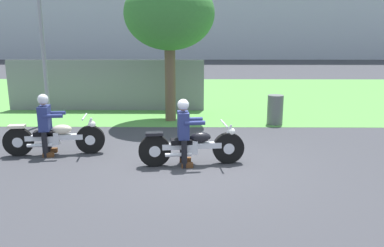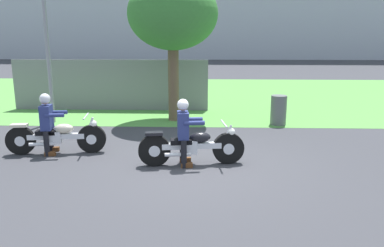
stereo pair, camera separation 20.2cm
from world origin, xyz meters
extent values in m
plane|color=#38383D|center=(0.00, 0.00, 0.00)|extent=(120.00, 120.00, 0.00)
cube|color=#549342|center=(0.00, 9.39, 0.00)|extent=(60.00, 12.00, 0.01)
cylinder|color=black|center=(0.76, 0.16, 0.34)|extent=(0.68, 0.21, 0.67)
cylinder|color=silver|center=(0.76, 0.16, 0.34)|extent=(0.25, 0.17, 0.24)
cylinder|color=black|center=(-0.79, -0.05, 0.34)|extent=(0.68, 0.21, 0.67)
cylinder|color=silver|center=(-0.79, -0.05, 0.34)|extent=(0.25, 0.17, 0.24)
cube|color=silver|center=(-0.01, 0.06, 0.42)|extent=(1.26, 0.30, 0.12)
cube|color=silver|center=(-0.06, 0.05, 0.40)|extent=(0.35, 0.28, 0.28)
ellipsoid|color=black|center=(0.16, 0.08, 0.60)|extent=(0.47, 0.30, 0.22)
cube|color=black|center=(-0.23, 0.03, 0.52)|extent=(0.47, 0.30, 0.10)
cube|color=black|center=(-0.79, -0.05, 0.70)|extent=(0.38, 0.25, 0.06)
cylinder|color=silver|center=(0.71, 0.15, 0.59)|extent=(0.26, 0.08, 0.53)
cylinder|color=silver|center=(0.66, 0.15, 0.88)|extent=(0.12, 0.66, 0.04)
sphere|color=white|center=(0.82, 0.17, 0.70)|extent=(0.16, 0.16, 0.16)
cylinder|color=silver|center=(-0.29, -0.12, 0.28)|extent=(0.56, 0.15, 0.08)
cylinder|color=black|center=(-0.22, 0.21, 0.29)|extent=(0.12, 0.12, 0.59)
cube|color=#593319|center=(-0.16, 0.22, 0.05)|extent=(0.25, 0.13, 0.10)
cylinder|color=black|center=(-0.17, -0.15, 0.29)|extent=(0.12, 0.12, 0.59)
cube|color=#593319|center=(-0.11, -0.14, 0.05)|extent=(0.25, 0.13, 0.10)
cube|color=navy|center=(-0.19, 0.03, 0.87)|extent=(0.27, 0.41, 0.56)
cylinder|color=navy|center=(0.00, 0.23, 0.95)|extent=(0.43, 0.14, 0.09)
cylinder|color=navy|center=(0.05, -0.11, 0.95)|extent=(0.43, 0.14, 0.09)
sphere|color=tan|center=(-0.19, 0.03, 1.27)|extent=(0.20, 0.20, 0.20)
sphere|color=silver|center=(-0.19, 0.03, 1.30)|extent=(0.24, 0.24, 0.24)
cylinder|color=black|center=(-2.37, 0.84, 0.33)|extent=(0.67, 0.21, 0.66)
cylinder|color=silver|center=(-2.37, 0.84, 0.33)|extent=(0.25, 0.17, 0.23)
cylinder|color=black|center=(-3.95, 0.63, 0.33)|extent=(0.67, 0.21, 0.66)
cylinder|color=silver|center=(-3.95, 0.63, 0.33)|extent=(0.25, 0.17, 0.23)
cube|color=silver|center=(-3.16, 0.73, 0.41)|extent=(1.28, 0.31, 0.12)
cube|color=silver|center=(-3.21, 0.72, 0.39)|extent=(0.35, 0.28, 0.28)
ellipsoid|color=beige|center=(-2.98, 0.75, 0.59)|extent=(0.47, 0.30, 0.22)
cube|color=black|center=(-3.38, 0.70, 0.51)|extent=(0.47, 0.30, 0.10)
cube|color=beige|center=(-3.95, 0.63, 0.69)|extent=(0.38, 0.25, 0.06)
cylinder|color=silver|center=(-2.42, 0.83, 0.58)|extent=(0.26, 0.08, 0.53)
cylinder|color=silver|center=(-2.47, 0.82, 0.87)|extent=(0.12, 0.66, 0.04)
sphere|color=white|center=(-2.31, 0.84, 0.69)|extent=(0.16, 0.16, 0.16)
cylinder|color=silver|center=(-3.44, 0.55, 0.27)|extent=(0.56, 0.15, 0.08)
cylinder|color=black|center=(-3.36, 0.89, 0.29)|extent=(0.12, 0.12, 0.58)
cube|color=#593319|center=(-3.30, 0.89, 0.05)|extent=(0.25, 0.13, 0.10)
cylinder|color=black|center=(-3.32, 0.53, 0.29)|extent=(0.12, 0.12, 0.58)
cube|color=#593319|center=(-3.26, 0.54, 0.05)|extent=(0.25, 0.13, 0.10)
cube|color=navy|center=(-3.34, 0.71, 0.86)|extent=(0.27, 0.41, 0.56)
cylinder|color=navy|center=(-3.14, 0.90, 0.94)|extent=(0.43, 0.14, 0.09)
cylinder|color=navy|center=(-3.10, 0.57, 0.94)|extent=(0.43, 0.14, 0.09)
sphere|color=#D8A884|center=(-3.34, 0.71, 1.26)|extent=(0.20, 0.20, 0.20)
sphere|color=silver|center=(-3.34, 0.71, 1.29)|extent=(0.24, 0.24, 0.24)
cylinder|color=brown|center=(-0.74, 4.32, 1.17)|extent=(0.33, 0.33, 2.33)
ellipsoid|color=#387A33|center=(-0.74, 4.32, 3.29)|extent=(2.73, 2.73, 2.19)
cylinder|color=gray|center=(-4.47, 3.88, 2.52)|extent=(0.12, 0.12, 5.04)
cylinder|color=#595E5B|center=(2.48, 3.83, 0.45)|extent=(0.47, 0.47, 0.89)
cube|color=slate|center=(-3.15, 5.95, 0.90)|extent=(7.00, 0.06, 1.80)
camera|label=1|loc=(0.07, -7.80, 2.75)|focal=36.43mm
camera|label=2|loc=(0.27, -7.80, 2.75)|focal=36.43mm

